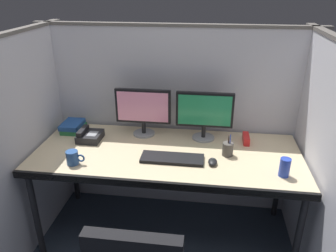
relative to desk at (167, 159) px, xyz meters
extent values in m
cube|color=silver|center=(0.00, 0.46, 0.08)|extent=(2.20, 0.05, 1.55)
cube|color=#605B56|center=(0.00, 0.46, 0.87)|extent=(2.21, 0.06, 0.02)
cube|color=silver|center=(-0.99, -0.09, 0.08)|extent=(0.05, 1.40, 1.55)
cube|color=#605B56|center=(-0.99, -0.09, 0.87)|extent=(0.06, 1.41, 0.02)
cube|color=silver|center=(0.99, -0.09, 0.08)|extent=(0.05, 1.40, 1.55)
cube|color=beige|center=(0.00, 0.01, 0.03)|extent=(1.90, 0.80, 0.04)
cube|color=black|center=(0.00, -0.38, 0.03)|extent=(1.90, 0.02, 0.05)
cylinder|color=black|center=(-0.89, -0.33, -0.34)|extent=(0.04, 0.04, 0.70)
cylinder|color=black|center=(0.89, -0.33, -0.34)|extent=(0.04, 0.04, 0.70)
cylinder|color=black|center=(-0.89, 0.35, -0.34)|extent=(0.04, 0.04, 0.70)
cylinder|color=black|center=(0.89, 0.35, -0.34)|extent=(0.04, 0.04, 0.70)
cylinder|color=gray|center=(-0.22, 0.28, 0.06)|extent=(0.17, 0.17, 0.01)
cylinder|color=black|center=(-0.22, 0.28, 0.11)|extent=(0.03, 0.03, 0.09)
cube|color=black|center=(-0.22, 0.28, 0.29)|extent=(0.43, 0.03, 0.27)
cube|color=pink|center=(-0.22, 0.26, 0.29)|extent=(0.39, 0.01, 0.23)
cylinder|color=gray|center=(0.25, 0.26, 0.06)|extent=(0.17, 0.17, 0.01)
cylinder|color=black|center=(0.25, 0.26, 0.11)|extent=(0.03, 0.03, 0.09)
cube|color=black|center=(0.25, 0.26, 0.29)|extent=(0.43, 0.03, 0.27)
cube|color=#268C59|center=(0.25, 0.25, 0.29)|extent=(0.39, 0.01, 0.23)
cube|color=black|center=(0.05, -0.10, 0.06)|extent=(0.43, 0.15, 0.02)
ellipsoid|color=black|center=(0.32, -0.12, 0.07)|extent=(0.06, 0.10, 0.03)
cylinder|color=#59595B|center=(0.32, -0.10, 0.08)|extent=(0.01, 0.01, 0.01)
cylinder|color=#4C4742|center=(0.43, 0.02, 0.10)|extent=(0.08, 0.08, 0.09)
cylinder|color=red|center=(0.43, 0.03, 0.13)|extent=(0.01, 0.01, 0.14)
cylinder|color=#263FB2|center=(0.44, 0.02, 0.13)|extent=(0.01, 0.01, 0.15)
cylinder|color=black|center=(0.43, 0.02, 0.13)|extent=(0.01, 0.01, 0.14)
cube|color=red|center=(0.57, 0.24, 0.08)|extent=(0.04, 0.15, 0.06)
cube|color=black|center=(-0.61, 0.12, 0.08)|extent=(0.17, 0.19, 0.06)
cube|color=black|center=(-0.67, 0.12, 0.12)|extent=(0.04, 0.17, 0.03)
cube|color=gray|center=(-0.59, 0.11, 0.11)|extent=(0.07, 0.09, 0.00)
cylinder|color=#264C8C|center=(-0.60, -0.24, 0.10)|extent=(0.08, 0.08, 0.09)
torus|color=#264C8C|center=(-0.54, -0.24, 0.10)|extent=(0.06, 0.01, 0.06)
cylinder|color=#263FB2|center=(0.77, -0.20, 0.11)|extent=(0.07, 0.07, 0.12)
cube|color=#26723F|center=(-0.80, 0.27, 0.07)|extent=(0.15, 0.21, 0.04)
cube|color=#1E478C|center=(-0.81, 0.26, 0.10)|extent=(0.15, 0.21, 0.04)
camera|label=1|loc=(0.28, -2.03, 1.18)|focal=34.89mm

